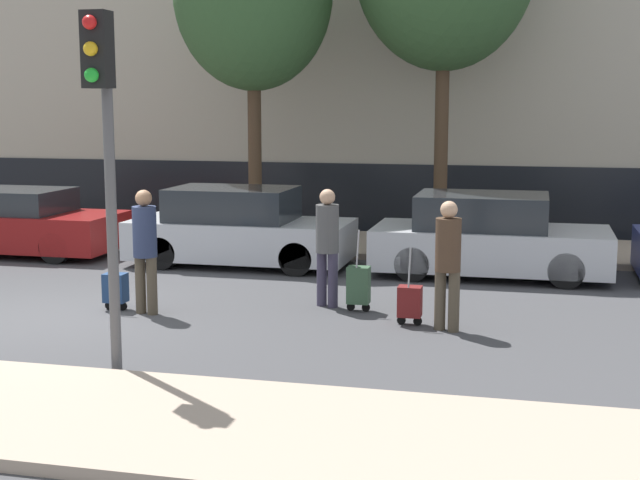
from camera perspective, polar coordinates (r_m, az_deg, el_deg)
ground_plane at (r=13.26m, az=-16.54°, el=-4.69°), size 80.00×80.00×0.00m
sidewalk_far at (r=19.49m, az=-6.21°, el=0.06°), size 28.00×3.00×0.12m
building_facade at (r=22.98m, az=-3.11°, el=13.88°), size 28.00×3.28×10.10m
parked_car_0 at (r=18.76m, az=-18.92°, el=1.02°), size 4.15×1.79×1.30m
parked_car_1 at (r=16.62m, az=-5.22°, el=0.69°), size 4.09×1.76×1.44m
parked_car_2 at (r=15.82m, az=10.72°, el=0.14°), size 4.06×1.87×1.43m
pedestrian_left at (r=12.89m, az=-11.14°, el=-0.22°), size 0.35×0.34×1.79m
trolley_left at (r=13.35m, az=-12.96°, el=-3.01°), size 0.34×0.29×1.08m
pedestrian_center at (r=13.12m, az=0.47°, el=-0.00°), size 0.34×0.34×1.75m
trolley_center at (r=12.93m, az=2.48°, el=-2.91°), size 0.34×0.29×1.20m
pedestrian_right at (r=11.84m, az=8.19°, el=-1.11°), size 0.34×0.34×1.74m
trolley_right at (r=12.20m, az=5.77°, el=-3.94°), size 0.34×0.29×1.08m
traffic_light at (r=9.85m, az=-13.70°, el=7.40°), size 0.28×0.47×3.96m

